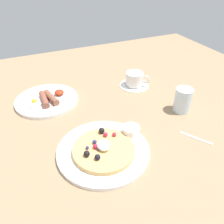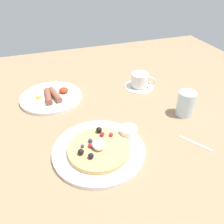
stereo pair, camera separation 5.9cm
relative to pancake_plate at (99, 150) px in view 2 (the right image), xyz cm
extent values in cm
cube|color=#9B7D5C|center=(7.77, 11.59, -2.15)|extent=(177.46, 159.64, 3.00)
cylinder|color=white|center=(0.00, 0.00, 0.00)|extent=(28.25, 28.25, 1.30)
cylinder|color=#E1AD67|center=(-0.21, -0.93, 1.40)|extent=(18.62, 18.62, 1.50)
sphere|color=black|center=(1.83, 5.64, 3.10)|extent=(1.90, 1.90, 1.90)
sphere|color=navy|center=(-4.75, 0.61, 2.67)|extent=(1.04, 1.04, 1.04)
sphere|color=black|center=(-5.80, -1.99, 3.05)|extent=(1.81, 1.81, 1.81)
sphere|color=navy|center=(-0.32, -1.35, 2.80)|extent=(1.30, 1.30, 1.30)
sphere|color=navy|center=(-1.69, -0.91, 2.83)|extent=(1.35, 1.35, 1.35)
sphere|color=red|center=(-2.42, -0.08, 2.89)|extent=(1.49, 1.49, 1.49)
sphere|color=black|center=(-0.16, -1.28, 3.09)|extent=(1.88, 1.88, 1.88)
sphere|color=black|center=(-3.47, -4.40, 2.99)|extent=(1.67, 1.67, 1.67)
sphere|color=red|center=(4.91, 2.62, 2.82)|extent=(1.33, 1.33, 1.33)
sphere|color=navy|center=(-1.97, 1.96, 2.81)|extent=(1.32, 1.32, 1.32)
sphere|color=#C02041|center=(2.31, 3.60, 2.87)|extent=(1.45, 1.45, 1.45)
ellipsoid|color=white|center=(-0.27, -0.92, 3.33)|extent=(3.92, 3.92, 2.35)
ellipsoid|color=white|center=(-0.25, -1.43, 3.22)|extent=(3.55, 3.55, 2.13)
cylinder|color=white|center=(10.86, 2.57, 2.22)|extent=(5.67, 5.67, 3.15)
cylinder|color=#74310B|center=(10.86, 2.57, 2.85)|extent=(4.65, 4.65, 0.38)
cylinder|color=white|center=(-10.15, 36.01, 0.04)|extent=(25.17, 25.17, 1.37)
cylinder|color=brown|center=(-8.45, 34.22, 1.98)|extent=(4.64, 10.61, 2.51)
cylinder|color=brown|center=(-11.31, 33.83, 1.98)|extent=(2.60, 10.33, 2.51)
ellipsoid|color=white|center=(-15.06, 34.87, 1.02)|extent=(7.97, 6.77, 0.60)
sphere|color=yellow|center=(-15.06, 34.87, 1.52)|extent=(2.00, 2.00, 2.00)
ellipsoid|color=#B83217|center=(-4.59, 37.06, 1.78)|extent=(3.82, 3.82, 2.10)
cylinder|color=white|center=(28.89, 33.33, -0.33)|extent=(13.16, 13.16, 0.63)
cylinder|color=white|center=(28.89, 33.33, 2.90)|extent=(7.74, 7.74, 5.82)
torus|color=white|center=(32.67, 30.28, 3.19)|extent=(3.66, 3.17, 4.06)
cylinder|color=#7C6548|center=(28.89, 33.33, 4.76)|extent=(6.58, 6.58, 0.47)
cube|color=silver|center=(30.45, -6.53, -0.50)|extent=(6.41, 9.54, 0.30)
cylinder|color=silver|center=(35.92, 8.55, 4.06)|extent=(6.39, 6.39, 9.42)
camera|label=1|loc=(-17.87, -46.53, 49.99)|focal=36.52mm
camera|label=2|loc=(-12.43, -48.68, 49.99)|focal=36.52mm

